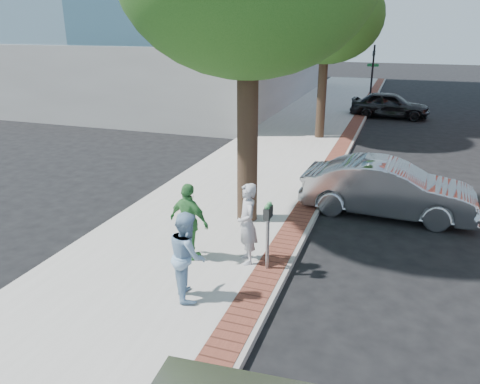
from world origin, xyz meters
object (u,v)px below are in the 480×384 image
at_px(person_green, 189,222).
at_px(person_officer, 187,255).
at_px(parking_meter, 268,222).
at_px(sedan_silver, 388,188).
at_px(person_gray, 247,224).
at_px(bg_car, 390,105).

bearing_deg(person_green, person_officer, 128.73).
relative_size(parking_meter, person_officer, 0.88).
xyz_separation_m(person_officer, sedan_silver, (3.28, 5.77, -0.24)).
bearing_deg(sedan_silver, person_green, 141.11).
relative_size(person_officer, sedan_silver, 0.37).
relative_size(person_gray, bg_car, 0.42).
bearing_deg(bg_car, sedan_silver, -175.52).
distance_m(person_officer, sedan_silver, 6.65).
height_order(sedan_silver, bg_car, sedan_silver).
relative_size(person_officer, person_green, 0.98).
bearing_deg(person_gray, person_officer, -52.04).
xyz_separation_m(sedan_silver, bg_car, (-0.58, 14.92, -0.03)).
relative_size(parking_meter, bg_car, 0.35).
bearing_deg(parking_meter, person_green, -176.82).
height_order(person_officer, sedan_silver, person_officer).
distance_m(person_gray, sedan_silver, 4.93).
distance_m(person_gray, person_green, 1.25).
distance_m(person_officer, bg_car, 20.87).
xyz_separation_m(person_gray, person_officer, (-0.61, -1.63, -0.04)).
distance_m(parking_meter, bg_car, 19.30).
bearing_deg(sedan_silver, parking_meter, 155.83).
height_order(person_officer, bg_car, person_officer).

